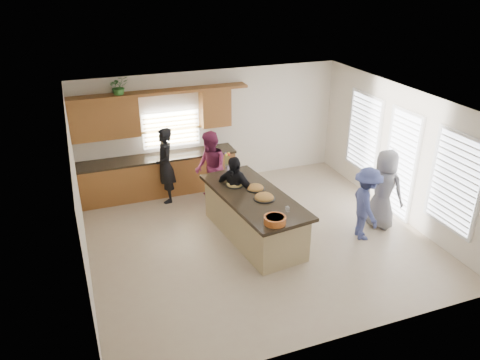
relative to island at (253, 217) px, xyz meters
name	(u,v)px	position (x,y,z in m)	size (l,w,h in m)	color
floor	(257,238)	(0.05, -0.08, -0.45)	(6.50, 6.50, 0.00)	tan
room_shell	(259,150)	(0.05, -0.08, 1.45)	(6.52, 6.02, 2.81)	silver
back_cabinetry	(155,158)	(-1.42, 2.65, 0.46)	(4.08, 0.66, 2.46)	#93612A
right_wall_glazing	(403,158)	(3.27, -0.22, 0.89)	(0.06, 4.00, 2.25)	white
island	(253,217)	(0.00, 0.00, 0.00)	(1.48, 2.82, 0.95)	tan
platter_front	(264,198)	(0.12, -0.24, 0.52)	(0.42, 0.42, 0.17)	black
platter_mid	(255,188)	(0.12, 0.21, 0.52)	(0.37, 0.37, 0.15)	black
platter_back	(235,184)	(-0.21, 0.52, 0.52)	(0.36, 0.36, 0.15)	black
salad_bowl	(275,220)	(-0.07, -1.15, 0.57)	(0.39, 0.39, 0.13)	#BB5A22
clear_cup	(287,209)	(0.31, -0.85, 0.55)	(0.08, 0.08, 0.10)	white
plate_stack	(231,174)	(-0.11, 1.02, 0.52)	(0.23, 0.23, 0.05)	#A387C5
flower_vase	(228,162)	(-0.11, 1.25, 0.72)	(0.14, 0.14, 0.43)	silver
potted_plant	(119,87)	(-2.06, 2.74, 2.17)	(0.41, 0.35, 0.45)	#35752F
woman_left_back	(165,165)	(-1.28, 2.19, 0.43)	(0.64, 0.42, 1.76)	black
woman_left_mid	(210,168)	(-0.35, 1.74, 0.40)	(0.83, 0.64, 1.70)	maroon
woman_left_front	(234,192)	(-0.22, 0.53, 0.34)	(0.93, 0.39, 1.58)	black
woman_right_back	(366,204)	(2.06, -0.78, 0.30)	(0.98, 0.56, 1.51)	#3A4480
woman_right_front	(384,189)	(2.66, -0.51, 0.40)	(0.83, 0.54, 1.70)	gray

